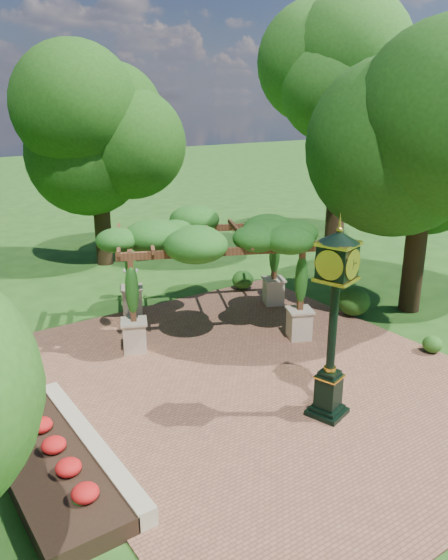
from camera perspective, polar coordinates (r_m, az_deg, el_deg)
ground at (r=13.28m, az=6.29°, el=-11.91°), size 120.00×120.00×0.00m
brick_plaza at (r=13.93m, az=3.57°, el=-10.17°), size 10.00×12.00×0.04m
border_wall at (r=11.54m, az=-13.79°, el=-16.38°), size 0.35×5.00×0.40m
flower_bed at (r=11.35m, az=-18.21°, el=-17.63°), size 1.50×5.00×0.36m
pedestal_clock at (r=11.55m, az=11.44°, el=-2.97°), size 1.04×1.04×4.25m
pergola at (r=16.01m, az=-1.42°, el=4.53°), size 6.38×5.35×3.44m
sundial at (r=19.44m, az=-9.65°, el=-0.53°), size 0.67×0.67×1.00m
shrub_front at (r=16.11m, az=20.94°, el=-6.28°), size 0.55×0.55×0.48m
shrub_mid at (r=17.96m, az=13.43°, el=-2.19°), size 1.28×1.28×0.92m
shrub_back at (r=19.89m, az=1.96°, el=0.02°), size 0.95×0.95×0.69m
tree_north at (r=22.80m, az=-13.21°, el=14.46°), size 4.45×4.45×7.66m
tree_east_far at (r=24.96m, az=12.55°, el=21.27°), size 5.08×5.08×11.76m
tree_east_near at (r=18.03m, az=20.39°, el=12.42°), size 5.23×5.23×7.45m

